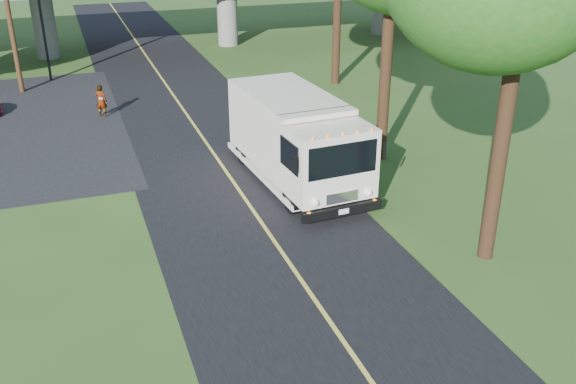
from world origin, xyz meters
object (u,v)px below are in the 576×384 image
traffic_signal (42,23)px  utility_pole (7,4)px  step_van (296,137)px  pedestrian (101,101)px

traffic_signal → utility_pole: 2.86m
step_van → utility_pole: bearing=117.2°
utility_pole → step_van: 18.98m
step_van → pedestrian: bearing=116.5°
utility_pole → pedestrian: (3.70, -5.82, -3.83)m
pedestrian → step_van: bearing=149.8°
traffic_signal → utility_pole: (-1.50, -2.00, 1.40)m
traffic_signal → step_van: bearing=-65.6°
traffic_signal → pedestrian: 8.48m
utility_pole → pedestrian: utility_pole is taller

